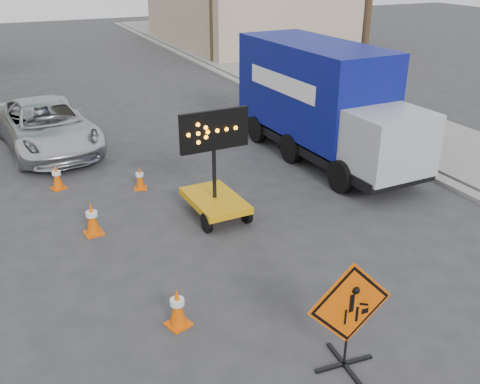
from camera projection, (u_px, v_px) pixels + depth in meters
ground at (322, 372)px, 8.32m from camera, size 100.00×100.00×0.00m
curb_right at (273, 99)px, 23.46m from camera, size 0.40×60.00×0.12m
sidewalk_right at (318, 93)px, 24.34m from camera, size 4.00×60.00×0.15m
building_right_far at (246, 9)px, 37.17m from camera, size 10.00×14.00×4.60m
construction_sign at (349, 314)px, 8.05m from camera, size 1.42×1.01×1.89m
arrow_board at (215, 193)px, 12.97m from camera, size 1.71×1.94×2.70m
pickup_truck at (47, 126)px, 17.42m from camera, size 3.22×5.91×1.57m
box_truck at (322, 108)px, 16.38m from camera, size 2.55×7.42×3.49m
cone_a at (177, 307)px, 9.21m from camera, size 0.49×0.49×0.77m
cone_b at (92, 218)px, 12.22m from camera, size 0.45×0.45×0.81m
cone_c at (140, 178)px, 14.60m from camera, size 0.42×0.42×0.66m
cone_d at (57, 176)px, 14.61m from camera, size 0.47×0.47×0.72m
cone_e at (72, 153)px, 16.20m from camera, size 0.47×0.47×0.80m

